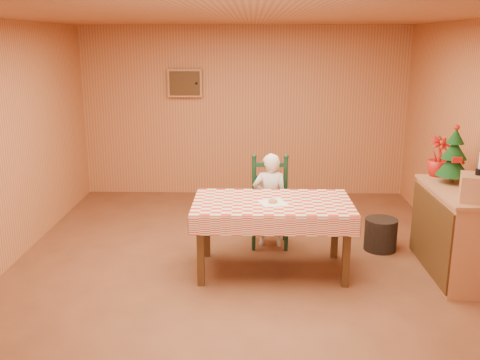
% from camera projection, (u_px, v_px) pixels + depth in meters
% --- Properties ---
extents(ground, '(6.00, 6.00, 0.00)m').
position_uv_depth(ground, '(240.00, 270.00, 5.71)').
color(ground, brown).
rests_on(ground, ground).
extents(cabin_walls, '(5.10, 6.05, 2.65)m').
position_uv_depth(cabin_walls, '(240.00, 94.00, 5.76)').
color(cabin_walls, '#C47946').
rests_on(cabin_walls, ground).
extents(dining_table, '(1.66, 0.96, 0.77)m').
position_uv_depth(dining_table, '(272.00, 209.00, 5.55)').
color(dining_table, '#4A2E13').
rests_on(dining_table, ground).
extents(ladder_chair, '(0.44, 0.40, 1.08)m').
position_uv_depth(ladder_chair, '(270.00, 203.00, 6.36)').
color(ladder_chair, black).
rests_on(ladder_chair, ground).
extents(seated_child, '(0.41, 0.27, 1.12)m').
position_uv_depth(seated_child, '(270.00, 200.00, 6.29)').
color(seated_child, silver).
rests_on(seated_child, ground).
extents(napkin, '(0.33, 0.33, 0.00)m').
position_uv_depth(napkin, '(273.00, 203.00, 5.48)').
color(napkin, white).
rests_on(napkin, dining_table).
extents(donut, '(0.12, 0.12, 0.03)m').
position_uv_depth(donut, '(273.00, 201.00, 5.48)').
color(donut, '#BF8644').
rests_on(donut, napkin).
extents(shelf_unit, '(0.54, 1.24, 0.93)m').
position_uv_depth(shelf_unit, '(454.00, 232.00, 5.51)').
color(shelf_unit, tan).
rests_on(shelf_unit, ground).
extents(crate, '(0.38, 0.38, 0.25)m').
position_uv_depth(crate, '(477.00, 188.00, 4.97)').
color(crate, tan).
rests_on(crate, shelf_unit).
extents(christmas_tree, '(0.34, 0.34, 0.62)m').
position_uv_depth(christmas_tree, '(454.00, 157.00, 5.56)').
color(christmas_tree, '#4A2E13').
rests_on(christmas_tree, shelf_unit).
extents(flower_arrangement, '(0.32, 0.32, 0.44)m').
position_uv_depth(flower_arrangement, '(439.00, 156.00, 5.87)').
color(flower_arrangement, '#B01710').
rests_on(flower_arrangement, shelf_unit).
extents(candle_set, '(0.07, 0.07, 0.22)m').
position_uv_depth(candle_set, '(480.00, 168.00, 4.92)').
color(candle_set, black).
rests_on(candle_set, crate).
extents(storage_bin, '(0.42, 0.42, 0.38)m').
position_uv_depth(storage_bin, '(381.00, 234.00, 6.24)').
color(storage_bin, black).
rests_on(storage_bin, ground).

